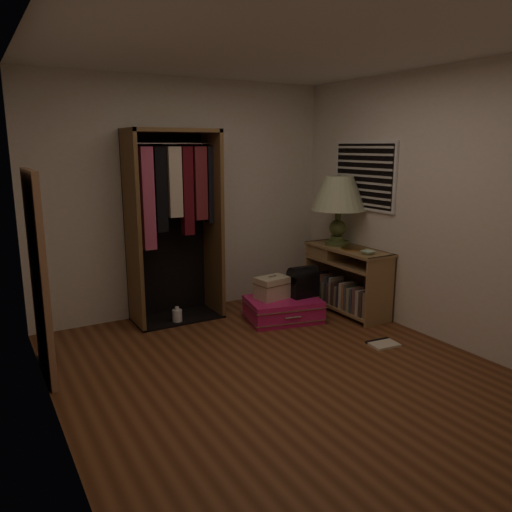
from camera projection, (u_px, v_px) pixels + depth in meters
name	position (u px, v px, depth m)	size (l,w,h in m)	color
ground	(282.00, 373.00, 4.20)	(4.00, 4.00, 0.00)	brown
room_walls	(289.00, 194.00, 3.95)	(3.52, 4.02, 2.60)	silver
console_bookshelf	(344.00, 278.00, 5.75)	(0.42, 1.12, 0.75)	olive
open_wardrobe	(175.00, 209.00, 5.32)	(0.98, 0.50, 2.05)	brown
floor_mirror	(39.00, 276.00, 4.03)	(0.06, 0.80, 1.70)	#A3724F
pink_suitcase	(283.00, 309.00, 5.48)	(0.90, 0.73, 0.24)	#D11965
train_case	(272.00, 288.00, 5.44)	(0.38, 0.29, 0.26)	#C5B897
black_bag	(303.00, 281.00, 5.51)	(0.32, 0.21, 0.34)	black
table_lamp	(339.00, 195.00, 5.69)	(0.71, 0.71, 0.79)	#415228
brass_tray	(353.00, 248.00, 5.57)	(0.29, 0.29, 0.02)	#A2793E
ceramic_bowl	(368.00, 252.00, 5.30)	(0.15, 0.15, 0.04)	#A8C9AA
white_jug	(177.00, 316.00, 5.38)	(0.13, 0.13, 0.18)	white
floor_book	(382.00, 343.00, 4.81)	(0.29, 0.24, 0.02)	beige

